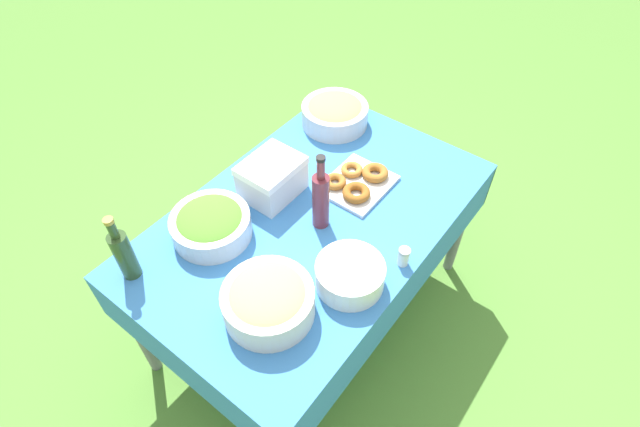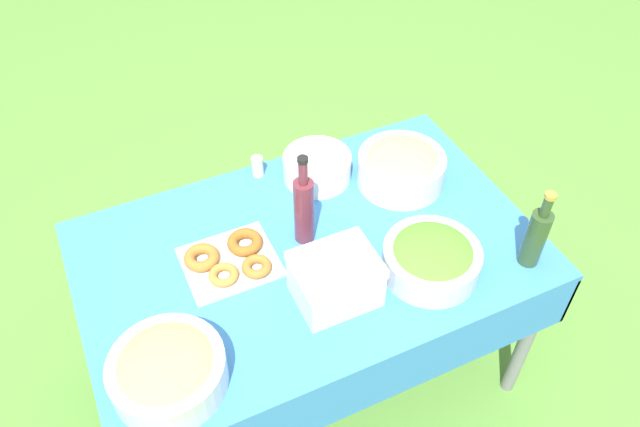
% 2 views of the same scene
% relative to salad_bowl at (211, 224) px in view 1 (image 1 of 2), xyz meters
% --- Properties ---
extents(ground_plane, '(14.00, 14.00, 0.00)m').
position_rel_salad_bowl_xyz_m(ground_plane, '(-0.31, 0.24, -0.79)').
color(ground_plane, '#568C38').
extents(picnic_table, '(1.47, 0.93, 0.73)m').
position_rel_salad_bowl_xyz_m(picnic_table, '(-0.31, 0.24, -0.15)').
color(picnic_table, '#387AC6').
rests_on(picnic_table, ground_plane).
extents(salad_bowl, '(0.30, 0.30, 0.12)m').
position_rel_salad_bowl_xyz_m(salad_bowl, '(0.00, 0.00, 0.00)').
color(salad_bowl, silver).
rests_on(salad_bowl, picnic_table).
extents(pasta_bowl, '(0.31, 0.31, 0.13)m').
position_rel_salad_bowl_xyz_m(pasta_bowl, '(0.13, 0.40, 0.01)').
color(pasta_bowl, silver).
rests_on(pasta_bowl, picnic_table).
extents(donut_platter, '(0.29, 0.26, 0.05)m').
position_rel_salad_bowl_xyz_m(donut_platter, '(-0.56, 0.29, -0.04)').
color(donut_platter, silver).
rests_on(donut_platter, picnic_table).
extents(plate_stack, '(0.24, 0.24, 0.10)m').
position_rel_salad_bowl_xyz_m(plate_stack, '(-0.13, 0.55, -0.01)').
color(plate_stack, white).
rests_on(plate_stack, picnic_table).
extents(olive_oil_bottle, '(0.07, 0.07, 0.29)m').
position_rel_salad_bowl_xyz_m(olive_oil_bottle, '(0.31, -0.10, 0.05)').
color(olive_oil_bottle, '#2D4723').
rests_on(olive_oil_bottle, picnic_table).
extents(wine_bottle, '(0.07, 0.07, 0.34)m').
position_rel_salad_bowl_xyz_m(wine_bottle, '(-0.30, 0.29, 0.08)').
color(wine_bottle, maroon).
rests_on(wine_bottle, picnic_table).
extents(bread_bowl, '(0.31, 0.31, 0.12)m').
position_rel_salad_bowl_xyz_m(bread_bowl, '(-0.84, -0.04, 0.00)').
color(bread_bowl, silver).
rests_on(bread_bowl, picnic_table).
extents(cooler_box, '(0.24, 0.19, 0.16)m').
position_rel_salad_bowl_xyz_m(cooler_box, '(-0.31, 0.03, 0.02)').
color(cooler_box, silver).
rests_on(cooler_box, picnic_table).
extents(salt_shaker, '(0.04, 0.04, 0.08)m').
position_rel_salad_bowl_xyz_m(salt_shaker, '(-0.32, 0.65, -0.02)').
color(salt_shaker, white).
rests_on(salt_shaker, picnic_table).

